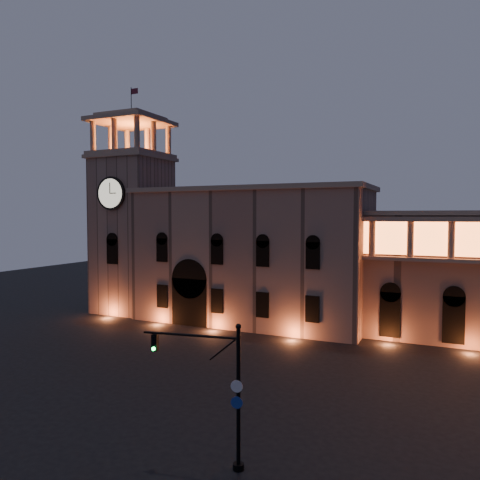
{
  "coord_description": "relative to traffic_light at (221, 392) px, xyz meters",
  "views": [
    {
      "loc": [
        22.23,
        -34.53,
        13.98
      ],
      "look_at": [
        -0.95,
        16.0,
        11.05
      ],
      "focal_mm": 35.0,
      "sensor_mm": 36.0,
      "label": 1
    }
  ],
  "objects": [
    {
      "name": "clock_tower",
      "position": [
        -31.24,
        32.98,
        8.23
      ],
      "size": [
        9.8,
        9.8,
        32.4
      ],
      "color": "#896959",
      "rests_on": "ground"
    },
    {
      "name": "government_building",
      "position": [
        -12.82,
        33.93,
        4.5
      ],
      "size": [
        30.8,
        12.8,
        17.6
      ],
      "color": "#896959",
      "rests_on": "ground"
    },
    {
      "name": "traffic_light",
      "position": [
        0.0,
        0.0,
        0.0
      ],
      "size": [
        5.86,
        1.38,
        8.13
      ],
      "rotation": [
        0.0,
        0.0,
        0.17
      ],
      "color": "black",
      "rests_on": "ground"
    },
    {
      "name": "ground",
      "position": [
        -10.74,
        12.0,
        -4.27
      ],
      "size": [
        160.0,
        160.0,
        0.0
      ],
      "primitive_type": "plane",
      "color": "black",
      "rests_on": "ground"
    }
  ]
}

